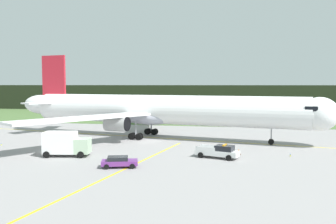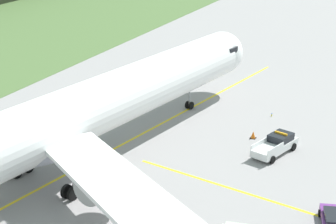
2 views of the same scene
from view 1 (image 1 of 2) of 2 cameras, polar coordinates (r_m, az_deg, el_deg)
name	(u,v)px [view 1 (image 1 of 2)]	position (r m, az deg, el deg)	size (l,w,h in m)	color
ground	(147,141)	(61.18, -3.36, -4.75)	(320.00, 320.00, 0.00)	gray
grass_verge	(187,117)	(107.25, 3.07, -0.76)	(320.00, 47.42, 0.04)	#4A6736
distant_tree_line	(196,98)	(128.88, 4.50, 2.22)	(288.00, 4.75, 9.49)	black
taxiway_centerline_main	(161,138)	(64.81, -1.06, -4.22)	(81.36, 0.30, 0.01)	yellow
taxiway_centerline_spur	(126,168)	(42.10, -6.77, -9.01)	(38.36, 0.30, 0.01)	yellow
airliner	(158,110)	(64.46, -1.57, 0.32)	(60.47, 49.12, 15.66)	white
ops_pickup_truck	(219,151)	(47.74, 8.18, -6.31)	(6.03, 3.48, 1.94)	white
catering_truck	(65,143)	(50.33, -16.20, -4.88)	(6.51, 3.62, 3.53)	#AAC5A4
staff_car	(119,161)	(42.60, -7.88, -7.90)	(4.59, 3.00, 1.30)	#692E7F
apron_cone	(239,152)	(50.80, 11.32, -6.30)	(0.62, 0.62, 0.77)	black
taxiway_edge_light_east	(290,155)	(51.23, 19.11, -6.56)	(0.12, 0.12, 0.39)	yellow
taxiway_edge_light_west	(1,144)	(63.02, -25.27, -4.72)	(0.12, 0.12, 0.37)	yellow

